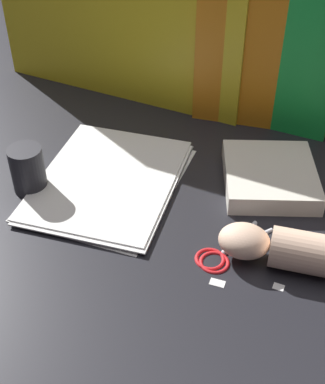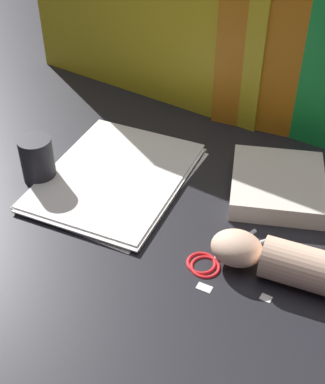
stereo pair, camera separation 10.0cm
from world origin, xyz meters
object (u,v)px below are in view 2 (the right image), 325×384
Objects in this scene: mug at (37,160)px; paper_stack at (116,177)px; hand_forearm at (294,264)px; book_closed at (277,185)px; scissors at (215,258)px.

paper_stack is at bearing 27.41° from mug.
hand_forearm is 0.56m from mug.
paper_stack is 1.51× the size of book_closed.
paper_stack is at bearing -159.18° from book_closed.
book_closed is (0.31, 0.12, 0.01)m from paper_stack.
mug is (-0.46, -0.19, 0.03)m from book_closed.
book_closed is 0.24m from scissors.
mug is at bearing 178.03° from hand_forearm.
book_closed is 1.50× the size of scissors.
mug is at bearing -157.05° from book_closed.
mug reaches higher than scissors.
book_closed is 0.24m from hand_forearm.
hand_forearm reaches higher than scissors.
scissors is (0.28, -0.11, -0.00)m from paper_stack.
book_closed is at bearing 115.07° from hand_forearm.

